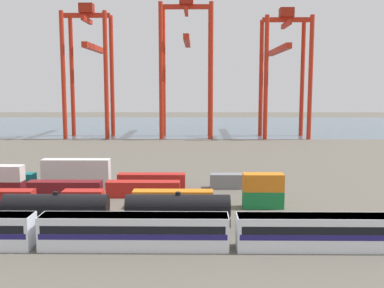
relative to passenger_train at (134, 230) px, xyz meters
The scene contains 18 objects.
ground_plane 58.95m from the passenger_train, 97.71° to the left, with size 420.00×420.00×0.00m, color #5B564C.
harbour_water 160.91m from the passenger_train, 92.82° to the left, with size 400.00×110.00×0.01m, color #475B6B.
passenger_train is the anchor object (origin of this frame).
freight_tank_row 14.48m from the passenger_train, 142.85° to the left, with size 45.86×3.00×4.46m.
shipping_container_2 20.31m from the passenger_train, 120.16° to the left, with size 6.04×2.44×2.60m, color #AD211C.
shipping_container_3 17.89m from the passenger_train, 79.06° to the left, with size 12.10×2.44×2.60m, color orange.
shipping_container_4 24.44m from the passenger_train, 45.93° to the left, with size 6.04×2.44×2.60m, color #197538.
shipping_container_5 24.48m from the passenger_train, 45.93° to the left, with size 6.04×2.44×2.60m, color orange.
shipping_container_10 28.34m from the passenger_train, 121.70° to the left, with size 12.10×2.44×2.60m, color maroon.
shipping_container_11 24.19m from the passenger_train, 94.43° to the left, with size 12.10×2.44×2.60m, color #AD211C.
shipping_container_13 41.76m from the passenger_train, 132.76° to the left, with size 12.10×2.44×2.60m, color #146066.
shipping_container_14 34.03m from the passenger_train, 115.70° to the left, with size 12.10×2.44×2.60m, color silver.
shipping_container_15 34.06m from the passenger_train, 115.70° to the left, with size 12.10×2.44×2.60m, color silver.
shipping_container_16 30.69m from the passenger_train, 92.17° to the left, with size 12.10×2.44×2.60m, color #AD211C.
shipping_container_17 33.09m from the passenger_train, 67.93° to the left, with size 6.04×2.44×2.60m, color slate.
gantry_crane_west 121.33m from the passenger_train, 105.42° to the left, with size 16.26×33.63×46.66m.
gantry_crane_central 117.69m from the passenger_train, 88.40° to the left, with size 18.60×34.94×49.50m.
gantry_crane_east 124.21m from the passenger_train, 71.83° to the left, with size 16.65×41.45×45.06m.
Camera 1 is at (14.97, -67.36, 18.22)m, focal length 42.25 mm.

